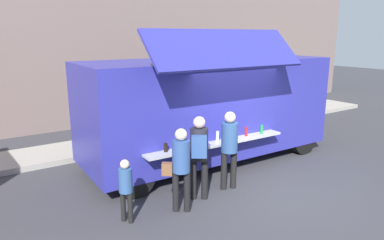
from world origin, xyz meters
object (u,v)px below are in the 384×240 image
object	(u,v)px
trash_bin	(252,111)
customer_rear_waiting	(180,163)
food_truck_main	(209,106)
customer_mid_with_backpack	(199,150)
customer_front_ordering	(229,144)
child_near_queue	(126,185)

from	to	relation	value
trash_bin	customer_rear_waiting	bearing A→B (deg)	-143.94
food_truck_main	customer_mid_with_backpack	distance (m)	2.41
food_truck_main	customer_mid_with_backpack	size ratio (longest dim) A/B	3.79
customer_front_ordering	customer_rear_waiting	world-z (taller)	customer_front_ordering
trash_bin	customer_rear_waiting	distance (m)	7.33
customer_mid_with_backpack	child_near_queue	distance (m)	1.63
customer_mid_with_backpack	food_truck_main	bearing A→B (deg)	-6.54
customer_mid_with_backpack	customer_front_ordering	bearing A→B (deg)	-49.62
food_truck_main	customer_front_ordering	size ratio (longest dim) A/B	3.82
customer_mid_with_backpack	customer_rear_waiting	distance (m)	0.61
food_truck_main	child_near_queue	world-z (taller)	food_truck_main
food_truck_main	customer_mid_with_backpack	xyz separation A→B (m)	(-1.57, -1.78, -0.42)
customer_mid_with_backpack	child_near_queue	xyz separation A→B (m)	(-1.59, -0.00, -0.36)
food_truck_main	customer_rear_waiting	world-z (taller)	food_truck_main
trash_bin	customer_mid_with_backpack	distance (m)	6.76
child_near_queue	customer_rear_waiting	bearing A→B (deg)	-40.71
customer_front_ordering	customer_rear_waiting	xyz separation A→B (m)	(-1.42, -0.28, -0.06)
customer_rear_waiting	customer_mid_with_backpack	bearing A→B (deg)	-35.32
child_near_queue	trash_bin	bearing A→B (deg)	0.86
trash_bin	customer_mid_with_backpack	world-z (taller)	customer_mid_with_backpack
customer_rear_waiting	child_near_queue	world-z (taller)	customer_rear_waiting
customer_front_ordering	child_near_queue	xyz separation A→B (m)	(-2.44, -0.09, -0.33)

